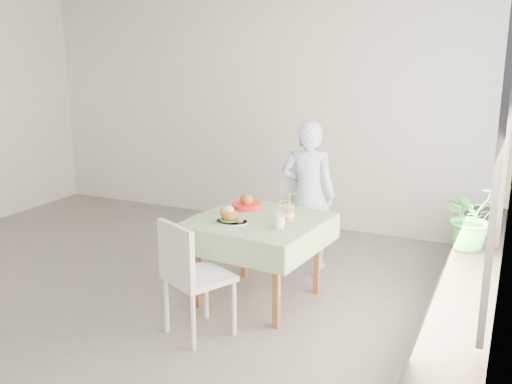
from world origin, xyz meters
The scene contains 14 objects.
floor centered at (0.00, 0.00, 0.00)m, with size 6.00×6.00×0.00m, color #575553.
wall_back centered at (0.00, 2.50, 1.40)m, with size 6.00×0.02×2.80m, color silver.
wall_right centered at (3.00, 0.00, 1.40)m, with size 0.02×5.00×2.80m, color silver.
window_pane centered at (2.97, 0.00, 1.65)m, with size 0.01×4.80×2.18m, color #D1E0F9.
window_ledge centered at (2.80, 0.00, 0.25)m, with size 0.40×4.80×0.50m, color black.
cafe_table centered at (1.10, 0.24, 0.46)m, with size 1.14×1.14×0.74m.
chair_far centered at (1.13, 1.13, 0.30)m, with size 0.53×0.53×0.97m.
chair_near centered at (0.94, -0.52, 0.28)m, with size 0.58×0.58×0.92m.
diner centered at (1.19, 1.19, 0.74)m, with size 0.54×0.36×1.48m, color #94BDED.
main_dish centered at (0.93, 0.04, 0.79)m, with size 0.28×0.28×0.14m.
juice_cup_orange centered at (1.35, 0.28, 0.81)m, with size 0.10×0.10×0.29m.
juice_cup_lemonade centered at (1.36, 0.07, 0.81)m, with size 0.10×0.10×0.28m.
second_dish centered at (0.86, 0.50, 0.78)m, with size 0.27×0.27×0.13m.
potted_plant centered at (2.74, 0.94, 0.78)m, with size 0.51×0.44×0.56m, color #2B813E.
Camera 1 is at (3.03, -3.96, 2.14)m, focal length 40.00 mm.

